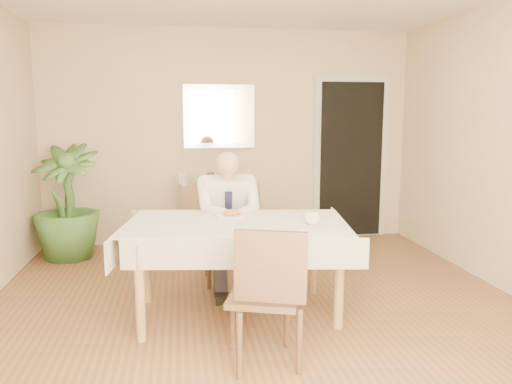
{
  "coord_description": "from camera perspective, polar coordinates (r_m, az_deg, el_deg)",
  "views": [
    {
      "loc": [
        -0.61,
        -3.64,
        1.59
      ],
      "look_at": [
        0.0,
        0.35,
        0.95
      ],
      "focal_mm": 35.0,
      "sensor_mm": 36.0,
      "label": 1
    }
  ],
  "objects": [
    {
      "name": "food",
      "position": [
        4.08,
        -2.83,
        -2.41
      ],
      "size": [
        0.14,
        0.14,
        0.06
      ],
      "primitive_type": "ellipsoid",
      "color": "#945931",
      "rests_on": "dining_table"
    },
    {
      "name": "window",
      "position": [
        1.32,
        18.89,
        2.56
      ],
      "size": [
        1.34,
        0.04,
        1.44
      ],
      "color": "beige",
      "rests_on": "room"
    },
    {
      "name": "knife",
      "position": [
        4.02,
        -2.18,
        -2.63
      ],
      "size": [
        0.01,
        0.13,
        0.01
      ],
      "primitive_type": "cylinder",
      "rotation": [
        1.57,
        0.0,
        0.0
      ],
      "color": "silver",
      "rests_on": "dining_table"
    },
    {
      "name": "room",
      "position": [
        3.7,
        0.82,
        4.53
      ],
      "size": [
        5.0,
        5.02,
        2.6
      ],
      "color": "brown",
      "rests_on": "ground"
    },
    {
      "name": "dining_table",
      "position": [
        3.9,
        -2.26,
        -4.67
      ],
      "size": [
        1.86,
        1.25,
        0.75
      ],
      "rotation": [
        0.0,
        0.0,
        -0.14
      ],
      "color": "#A28356",
      "rests_on": "ground"
    },
    {
      "name": "photo_frame_right",
      "position": [
        6.07,
        -3.04,
        1.61
      ],
      "size": [
        0.1,
        0.02,
        0.14
      ],
      "primitive_type": "cube",
      "color": "silver",
      "rests_on": "sideboard"
    },
    {
      "name": "photo_frame_center",
      "position": [
        6.08,
        -5.24,
        1.6
      ],
      "size": [
        0.1,
        0.02,
        0.14
      ],
      "primitive_type": "cube",
      "color": "silver",
      "rests_on": "sideboard"
    },
    {
      "name": "fork",
      "position": [
        4.02,
        -3.31,
        -2.66
      ],
      "size": [
        0.01,
        0.13,
        0.01
      ],
      "primitive_type": "cylinder",
      "rotation": [
        1.57,
        0.0,
        0.0
      ],
      "color": "silver",
      "rests_on": "dining_table"
    },
    {
      "name": "sideboard",
      "position": [
        6.1,
        -3.99,
        -2.56
      ],
      "size": [
        0.94,
        0.38,
        0.74
      ],
      "primitive_type": "cube",
      "rotation": [
        0.0,
        0.0,
        -0.07
      ],
      "color": "#A28356",
      "rests_on": "ground"
    },
    {
      "name": "chair_near",
      "position": [
        3.12,
        1.27,
        -11.13
      ],
      "size": [
        0.55,
        0.55,
        0.91
      ],
      "rotation": [
        0.0,
        0.0,
        -0.32
      ],
      "color": "#462C1C",
      "rests_on": "ground"
    },
    {
      "name": "plate",
      "position": [
        4.08,
        -2.83,
        -2.71
      ],
      "size": [
        0.26,
        0.26,
        0.02
      ],
      "primitive_type": "cylinder",
      "color": "white",
      "rests_on": "dining_table"
    },
    {
      "name": "mirror",
      "position": [
        6.12,
        -4.23,
        8.61
      ],
      "size": [
        0.86,
        0.04,
        0.76
      ],
      "color": "silver",
      "rests_on": "room"
    },
    {
      "name": "photo_frame_left",
      "position": [
        6.07,
        -8.34,
        1.53
      ],
      "size": [
        0.1,
        0.02,
        0.14
      ],
      "primitive_type": "cube",
      "color": "silver",
      "rests_on": "sideboard"
    },
    {
      "name": "chair_far",
      "position": [
        4.79,
        -3.44,
        -4.08
      ],
      "size": [
        0.47,
        0.48,
        0.9
      ],
      "rotation": [
        0.0,
        0.0,
        -0.12
      ],
      "color": "#462C1C",
      "rests_on": "ground"
    },
    {
      "name": "seated_man",
      "position": [
        4.47,
        -3.12,
        -2.6
      ],
      "size": [
        0.48,
        0.72,
        1.24
      ],
      "color": "white",
      "rests_on": "ground"
    },
    {
      "name": "coffee_mug",
      "position": [
        3.81,
        6.39,
        -2.96
      ],
      "size": [
        0.13,
        0.13,
        0.1
      ],
      "primitive_type": "imported",
      "rotation": [
        0.0,
        0.0,
        -0.03
      ],
      "color": "white",
      "rests_on": "dining_table"
    },
    {
      "name": "doorway",
      "position": [
        6.5,
        10.77,
        3.63
      ],
      "size": [
        0.96,
        0.07,
        2.1
      ],
      "color": "beige",
      "rests_on": "ground"
    },
    {
      "name": "potted_palm",
      "position": [
        5.82,
        -20.83,
        -1.08
      ],
      "size": [
        0.87,
        0.87,
        1.26
      ],
      "primitive_type": "imported",
      "rotation": [
        0.0,
        0.0,
        -0.27
      ],
      "color": "#345C26",
      "rests_on": "ground"
    }
  ]
}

